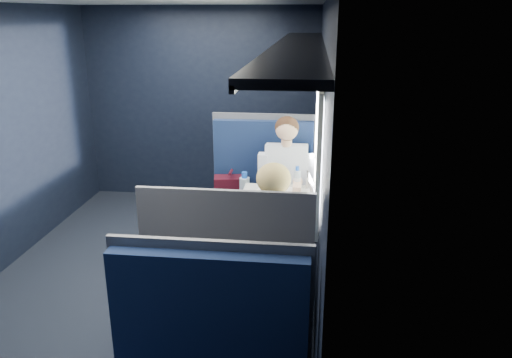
# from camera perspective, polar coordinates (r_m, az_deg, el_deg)

# --- Properties ---
(ground) EXTENTS (2.80, 4.20, 0.01)m
(ground) POSITION_cam_1_polar(r_m,az_deg,el_deg) (4.56, -11.52, -11.04)
(ground) COLOR black
(room_shell) EXTENTS (3.00, 4.40, 2.40)m
(room_shell) POSITION_cam_1_polar(r_m,az_deg,el_deg) (4.05, -12.54, 7.55)
(room_shell) COLOR black
(room_shell) RESTS_ON ground
(table) EXTENTS (0.62, 1.00, 0.74)m
(table) POSITION_cam_1_polar(r_m,az_deg,el_deg) (4.08, 1.85, -3.89)
(table) COLOR #54565E
(table) RESTS_ON ground
(seat_bay_near) EXTENTS (1.04, 0.62, 1.26)m
(seat_bay_near) POSITION_cam_1_polar(r_m,az_deg,el_deg) (4.99, 0.43, -2.58)
(seat_bay_near) COLOR #0D1A3D
(seat_bay_near) RESTS_ON ground
(seat_bay_far) EXTENTS (1.04, 0.62, 1.26)m
(seat_bay_far) POSITION_cam_1_polar(r_m,az_deg,el_deg) (3.43, -2.56, -13.17)
(seat_bay_far) COLOR #0D1A3D
(seat_bay_far) RESTS_ON ground
(seat_row_front) EXTENTS (1.04, 0.51, 1.16)m
(seat_row_front) POSITION_cam_1_polar(r_m,az_deg,el_deg) (5.86, 1.52, 0.54)
(seat_row_front) COLOR #0D1A3D
(seat_row_front) RESTS_ON ground
(man) EXTENTS (0.53, 0.56, 1.32)m
(man) POSITION_cam_1_polar(r_m,az_deg,el_deg) (4.71, 3.39, -0.08)
(man) COLOR black
(man) RESTS_ON ground
(woman) EXTENTS (0.53, 0.56, 1.32)m
(woman) POSITION_cam_1_polar(r_m,az_deg,el_deg) (3.40, 2.01, -7.44)
(woman) COLOR black
(woman) RESTS_ON ground
(papers) EXTENTS (0.69, 0.86, 0.01)m
(papers) POSITION_cam_1_polar(r_m,az_deg,el_deg) (4.10, 2.46, -2.56)
(papers) COLOR white
(papers) RESTS_ON table
(laptop) EXTENTS (0.32, 0.39, 0.26)m
(laptop) POSITION_cam_1_polar(r_m,az_deg,el_deg) (3.95, 5.51, -2.37)
(laptop) COLOR silver
(laptop) RESTS_ON table
(bottle_small) EXTENTS (0.06, 0.06, 0.20)m
(bottle_small) POSITION_cam_1_polar(r_m,az_deg,el_deg) (4.39, 4.72, 0.03)
(bottle_small) COLOR silver
(bottle_small) RESTS_ON table
(cup) EXTENTS (0.06, 0.06, 0.08)m
(cup) POSITION_cam_1_polar(r_m,az_deg,el_deg) (4.43, 6.18, -0.49)
(cup) COLOR white
(cup) RESTS_ON table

